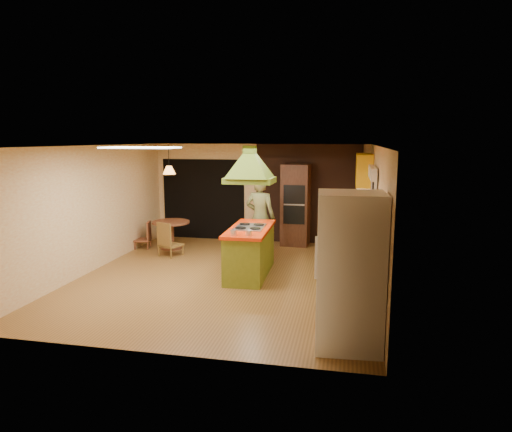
% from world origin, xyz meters
% --- Properties ---
extents(ground, '(6.50, 6.50, 0.00)m').
position_xyz_m(ground, '(0.00, 0.00, 0.00)').
color(ground, olive).
rests_on(ground, ground).
extents(room_walls, '(5.50, 6.50, 6.50)m').
position_xyz_m(room_walls, '(0.00, 0.00, 1.25)').
color(room_walls, beige).
rests_on(room_walls, ground).
extents(ceiling_plane, '(6.50, 6.50, 0.00)m').
position_xyz_m(ceiling_plane, '(0.00, 0.00, 2.50)').
color(ceiling_plane, silver).
rests_on(ceiling_plane, room_walls).
extents(brick_panel, '(2.64, 0.03, 2.50)m').
position_xyz_m(brick_panel, '(1.25, 3.23, 1.25)').
color(brick_panel, '#381E14').
rests_on(brick_panel, ground).
extents(nook_opening, '(2.20, 0.03, 2.10)m').
position_xyz_m(nook_opening, '(-1.50, 3.23, 1.05)').
color(nook_opening, black).
rests_on(nook_opening, ground).
extents(right_counter, '(0.62, 3.05, 0.92)m').
position_xyz_m(right_counter, '(2.45, 0.60, 0.46)').
color(right_counter, olive).
rests_on(right_counter, ground).
extents(upper_cabinets, '(0.34, 1.40, 0.70)m').
position_xyz_m(upper_cabinets, '(2.57, 2.20, 1.95)').
color(upper_cabinets, yellow).
rests_on(upper_cabinets, room_walls).
extents(window_right, '(0.12, 1.35, 1.06)m').
position_xyz_m(window_right, '(2.70, 0.40, 1.77)').
color(window_right, black).
rests_on(window_right, room_walls).
extents(fluor_panel, '(1.20, 0.60, 0.03)m').
position_xyz_m(fluor_panel, '(-1.10, -1.20, 2.48)').
color(fluor_panel, white).
rests_on(fluor_panel, ceiling_plane).
extents(kitchen_island, '(0.81, 1.90, 0.95)m').
position_xyz_m(kitchen_island, '(0.41, 0.24, 0.48)').
color(kitchen_island, olive).
rests_on(kitchen_island, ground).
extents(range_hood, '(0.93, 0.67, 0.78)m').
position_xyz_m(range_hood, '(0.41, 0.24, 2.26)').
color(range_hood, '#5C791E').
rests_on(range_hood, ceiling_plane).
extents(man, '(0.74, 0.55, 1.84)m').
position_xyz_m(man, '(0.36, 1.53, 0.92)').
color(man, brown).
rests_on(man, ground).
extents(refrigerator, '(0.87, 0.83, 1.99)m').
position_xyz_m(refrigerator, '(2.31, -2.55, 0.99)').
color(refrigerator, white).
rests_on(refrigerator, ground).
extents(wall_oven, '(0.70, 0.64, 2.02)m').
position_xyz_m(wall_oven, '(0.98, 2.95, 1.01)').
color(wall_oven, '#4D2918').
rests_on(wall_oven, ground).
extents(dining_table, '(0.89, 0.89, 0.68)m').
position_xyz_m(dining_table, '(-1.91, 1.93, 0.47)').
color(dining_table, brown).
rests_on(dining_table, ground).
extents(chair_left, '(0.43, 0.43, 0.66)m').
position_xyz_m(chair_left, '(-2.61, 1.83, 0.33)').
color(chair_left, brown).
rests_on(chair_left, ground).
extents(chair_near, '(0.57, 0.57, 0.79)m').
position_xyz_m(chair_near, '(-1.66, 1.28, 0.40)').
color(chair_near, brown).
rests_on(chair_near, ground).
extents(pendant_lamp, '(0.35, 0.35, 0.19)m').
position_xyz_m(pendant_lamp, '(-1.91, 1.93, 1.90)').
color(pendant_lamp, '#FF9E3F').
rests_on(pendant_lamp, ceiling_plane).
extents(canister_large, '(0.20, 0.20, 0.22)m').
position_xyz_m(canister_large, '(2.40, 1.23, 1.03)').
color(canister_large, '#F6E6C5').
rests_on(canister_large, right_counter).
extents(canister_medium, '(0.15, 0.15, 0.19)m').
position_xyz_m(canister_medium, '(2.40, 1.45, 1.01)').
color(canister_medium, beige).
rests_on(canister_medium, right_counter).
extents(canister_small, '(0.15, 0.15, 0.15)m').
position_xyz_m(canister_small, '(2.40, 0.93, 1.00)').
color(canister_small, '#F9E3C8').
rests_on(canister_small, right_counter).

